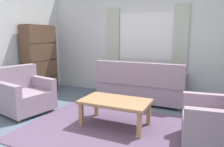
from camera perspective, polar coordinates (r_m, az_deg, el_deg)
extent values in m
plane|color=slate|center=(3.49, -1.97, -14.67)|extent=(6.24, 6.24, 0.00)
cube|color=silver|center=(5.28, 9.09, 8.25)|extent=(5.32, 0.12, 2.60)
cube|color=white|center=(5.22, 8.95, 9.88)|extent=(1.30, 0.01, 1.10)
cube|color=#B2BCB2|center=(5.48, 0.36, 10.01)|extent=(0.32, 0.06, 1.40)
cube|color=#B2BCB2|center=(5.03, 18.12, 9.50)|extent=(0.32, 0.06, 1.40)
cube|color=#604C6B|center=(3.48, -1.97, -14.58)|extent=(2.50, 2.05, 0.01)
cube|color=#998499|center=(4.85, 8.13, -4.44)|extent=(1.90, 0.80, 0.38)
cube|color=#998499|center=(4.46, 7.09, -0.04)|extent=(1.90, 0.20, 0.48)
cube|color=#998499|center=(4.62, 18.62, -1.66)|extent=(0.16, 0.80, 0.24)
cube|color=#998499|center=(5.09, -1.21, -0.07)|extent=(0.16, 0.80, 0.24)
cylinder|color=#A87F56|center=(5.04, 18.43, -6.91)|extent=(0.06, 0.06, 0.06)
cylinder|color=#A87F56|center=(5.46, 0.38, -5.06)|extent=(0.06, 0.06, 0.06)
cylinder|color=#A87F56|center=(4.47, 17.55, -9.04)|extent=(0.06, 0.06, 0.06)
cylinder|color=#A87F56|center=(4.94, -2.50, -6.71)|extent=(0.06, 0.06, 0.06)
cube|color=#998499|center=(4.41, -22.09, -6.73)|extent=(0.96, 0.99, 0.36)
cube|color=#998499|center=(4.59, -24.58, -0.98)|extent=(0.35, 0.86, 0.46)
cube|color=#998499|center=(4.17, -26.57, -3.88)|extent=(0.81, 0.28, 0.22)
cube|color=#998499|center=(4.53, -18.45, -2.28)|extent=(0.81, 0.28, 0.22)
cylinder|color=#A87F56|center=(4.05, -23.63, -11.46)|extent=(0.05, 0.05, 0.06)
cylinder|color=#A87F56|center=(4.40, -15.87, -9.27)|extent=(0.05, 0.05, 0.06)
cylinder|color=#A87F56|center=(4.59, -27.69, -9.25)|extent=(0.05, 0.05, 0.06)
cylinder|color=#A87F56|center=(4.90, -20.50, -7.53)|extent=(0.05, 0.05, 0.06)
cube|color=#998499|center=(3.15, 25.86, -13.75)|extent=(0.90, 0.93, 0.36)
cube|color=#998499|center=(3.39, 25.40, -6.83)|extent=(0.81, 0.22, 0.22)
cube|color=#998499|center=(2.72, 27.40, -11.12)|extent=(0.81, 0.22, 0.22)
cylinder|color=#A87F56|center=(3.51, 19.47, -14.54)|extent=(0.05, 0.05, 0.06)
cube|color=#A87F56|center=(3.45, 0.90, -7.46)|extent=(1.10, 0.64, 0.04)
cube|color=#A87F56|center=(3.53, -8.31, -10.95)|extent=(0.06, 0.06, 0.40)
cube|color=#A87F56|center=(3.14, 7.36, -13.68)|extent=(0.06, 0.06, 0.40)
cube|color=#A87F56|center=(3.94, -4.17, -8.55)|extent=(0.06, 0.06, 0.40)
cube|color=#A87F56|center=(3.60, 9.88, -10.54)|extent=(0.06, 0.06, 0.40)
cube|color=brown|center=(5.88, -15.87, 3.78)|extent=(0.30, 0.04, 1.70)
cube|color=brown|center=(5.23, -22.25, 2.66)|extent=(0.30, 0.04, 1.70)
cube|color=brown|center=(5.45, -17.80, 3.21)|extent=(0.02, 0.90, 1.70)
cube|color=brown|center=(5.70, -18.39, -5.15)|extent=(0.30, 0.86, 0.02)
cube|color=brown|center=(5.61, -18.63, -0.95)|extent=(0.30, 0.86, 0.02)
cube|color=brown|center=(5.55, -18.88, 3.36)|extent=(0.30, 0.86, 0.02)
cube|color=brown|center=(5.52, -19.13, 7.74)|extent=(0.30, 0.86, 0.02)
cube|color=brown|center=(5.52, -19.39, 12.15)|extent=(0.30, 0.86, 0.02)
cube|color=beige|center=(5.80, -16.54, 5.11)|extent=(0.26, 0.07, 0.25)
cube|color=#335199|center=(5.74, -17.08, 4.93)|extent=(0.24, 0.08, 0.23)
cube|color=orange|center=(5.68, -17.63, 4.63)|extent=(0.23, 0.06, 0.19)
cube|color=#2D2D33|center=(5.62, -18.15, 4.93)|extent=(0.24, 0.06, 0.26)
cube|color=#7F478C|center=(5.57, -18.62, 4.87)|extent=(0.28, 0.06, 0.26)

